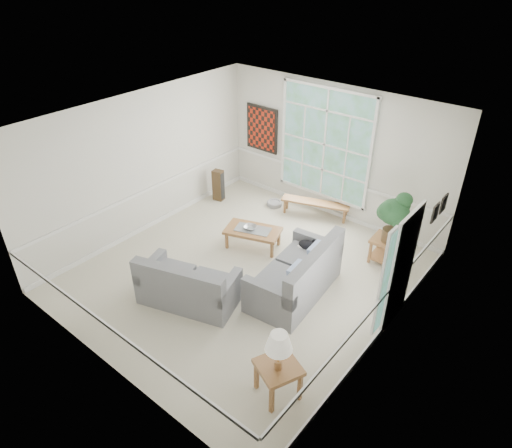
{
  "coord_description": "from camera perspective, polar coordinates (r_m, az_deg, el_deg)",
  "views": [
    {
      "loc": [
        4.53,
        -5.27,
        5.43
      ],
      "look_at": [
        0.1,
        0.2,
        1.05
      ],
      "focal_mm": 32.0,
      "sensor_mm": 36.0,
      "label": 1
    }
  ],
  "objects": [
    {
      "name": "wall_back",
      "position": [
        10.21,
        9.61,
        8.82
      ],
      "size": [
        5.5,
        0.02,
        3.0
      ],
      "primitive_type": "cube",
      "color": "silver",
      "rests_on": "ground"
    },
    {
      "name": "wall_frame_near",
      "position": [
        8.22,
        21.43,
        1.34
      ],
      "size": [
        0.04,
        0.26,
        0.32
      ],
      "primitive_type": "cube",
      "color": "black",
      "rests_on": "wall_right"
    },
    {
      "name": "wall_right",
      "position": [
        6.81,
        16.55,
        -4.91
      ],
      "size": [
        0.02,
        6.0,
        3.0
      ],
      "primitive_type": "cube",
      "color": "silver",
      "rests_on": "ground"
    },
    {
      "name": "floor",
      "position": [
        8.82,
        -1.33,
        -6.14
      ],
      "size": [
        5.5,
        6.0,
        0.01
      ],
      "primitive_type": "cube",
      "color": "#BFB8A1",
      "rests_on": "ground"
    },
    {
      "name": "ceiling",
      "position": [
        7.36,
        -1.62,
        12.6
      ],
      "size": [
        5.5,
        6.0,
        0.02
      ],
      "primitive_type": "cube",
      "color": "white",
      "rests_on": "ground"
    },
    {
      "name": "table_lamp",
      "position": [
        6.17,
        2.83,
        -15.68
      ],
      "size": [
        0.52,
        0.52,
        0.63
      ],
      "primitive_type": null,
      "rotation": [
        0.0,
        0.0,
        -0.67
      ],
      "color": "white",
      "rests_on": "side_table"
    },
    {
      "name": "floor_speaker",
      "position": [
        11.13,
        -4.74,
        4.85
      ],
      "size": [
        0.27,
        0.23,
        0.78
      ],
      "primitive_type": "cube",
      "rotation": [
        0.0,
        0.0,
        0.2
      ],
      "color": "#43301B",
      "rests_on": "floor"
    },
    {
      "name": "entry_door",
      "position": [
        7.55,
        17.66,
        -5.36
      ],
      "size": [
        0.08,
        0.9,
        2.1
      ],
      "primitive_type": "cube",
      "color": "white",
      "rests_on": "floor"
    },
    {
      "name": "window_back",
      "position": [
        10.22,
        8.6,
        9.83
      ],
      "size": [
        2.3,
        0.08,
        2.4
      ],
      "primitive_type": "cube",
      "color": "white",
      "rests_on": "wall_back"
    },
    {
      "name": "door_sidelight",
      "position": [
        7.01,
        15.72,
        -7.21
      ],
      "size": [
        0.08,
        0.26,
        1.9
      ],
      "primitive_type": "cube",
      "color": "white",
      "rests_on": "wall_right"
    },
    {
      "name": "side_table",
      "position": [
        6.66,
        2.77,
        -18.84
      ],
      "size": [
        0.73,
        0.73,
        0.56
      ],
      "primitive_type": "cube",
      "rotation": [
        0.0,
        0.0,
        -0.42
      ],
      "color": "brown",
      "rests_on": "floor"
    },
    {
      "name": "wall_art",
      "position": [
        11.14,
        0.73,
        11.8
      ],
      "size": [
        0.9,
        0.06,
        1.1
      ],
      "primitive_type": "cube",
      "color": "#62190D",
      "rests_on": "wall_back"
    },
    {
      "name": "coffee_table",
      "position": [
        9.42,
        -0.39,
        -1.76
      ],
      "size": [
        1.26,
        0.95,
        0.42
      ],
      "primitive_type": "cube",
      "rotation": [
        0.0,
        0.0,
        0.34
      ],
      "color": "brown",
      "rests_on": "floor"
    },
    {
      "name": "pet_bed",
      "position": [
        10.99,
        2.32,
        2.59
      ],
      "size": [
        0.41,
        0.41,
        0.11
      ],
      "primitive_type": "cylinder",
      "rotation": [
        0.0,
        0.0,
        0.07
      ],
      "color": "gray",
      "rests_on": "floor"
    },
    {
      "name": "loveseat_right",
      "position": [
        8.09,
        4.85,
        -5.66
      ],
      "size": [
        1.17,
        1.99,
        1.03
      ],
      "primitive_type": "cube",
      "rotation": [
        0.0,
        0.0,
        0.1
      ],
      "color": "slate",
      "rests_on": "floor"
    },
    {
      "name": "loveseat_front",
      "position": [
        8.02,
        -8.43,
        -6.9
      ],
      "size": [
        1.86,
        1.33,
        0.91
      ],
      "primitive_type": "cube",
      "rotation": [
        0.0,
        0.0,
        0.31
      ],
      "color": "slate",
      "rests_on": "floor"
    },
    {
      "name": "window_bench",
      "position": [
        10.58,
        7.38,
        1.89
      ],
      "size": [
        1.58,
        0.81,
        0.36
      ],
      "primitive_type": "cube",
      "rotation": [
        0.0,
        0.0,
        0.34
      ],
      "color": "brown",
      "rests_on": "floor"
    },
    {
      "name": "end_table",
      "position": [
        9.32,
        15.78,
        -3.15
      ],
      "size": [
        0.55,
        0.55,
        0.53
      ],
      "primitive_type": "cube",
      "rotation": [
        0.0,
        0.0,
        0.05
      ],
      "color": "brown",
      "rests_on": "floor"
    },
    {
      "name": "wall_left",
      "position": [
        9.81,
        -13.92,
        7.31
      ],
      "size": [
        0.02,
        6.0,
        3.0
      ],
      "primitive_type": "cube",
      "color": "silver",
      "rests_on": "ground"
    },
    {
      "name": "houseplant",
      "position": [
        8.86,
        16.75,
        0.79
      ],
      "size": [
        0.65,
        0.65,
        1.05
      ],
      "primitive_type": null,
      "rotation": [
        0.0,
        0.0,
        0.07
      ],
      "color": "#1F4926",
      "rests_on": "end_table"
    },
    {
      "name": "cat",
      "position": [
        8.56,
        6.42,
        -2.6
      ],
      "size": [
        0.41,
        0.34,
        0.17
      ],
      "primitive_type": "ellipsoid",
      "rotation": [
        0.0,
        0.0,
        0.27
      ],
      "color": "black",
      "rests_on": "loveseat_right"
    },
    {
      "name": "wall_frame_far",
      "position": [
        8.57,
        22.35,
        2.39
      ],
      "size": [
        0.04,
        0.26,
        0.32
      ],
      "primitive_type": "cube",
      "color": "black",
      "rests_on": "wall_right"
    },
    {
      "name": "wall_front",
      "position": [
        6.41,
        -19.24,
        -8.06
      ],
      "size": [
        5.5,
        0.02,
        3.0
      ],
      "primitive_type": "cube",
      "color": "silver",
      "rests_on": "ground"
    },
    {
      "name": "pewter_bowl",
      "position": [
        9.31,
        -0.71,
        -0.41
      ],
      "size": [
        0.36,
        0.36,
        0.08
      ],
      "primitive_type": "imported",
      "rotation": [
        0.0,
        0.0,
        0.16
      ],
      "color": "gray",
      "rests_on": "coffee_table"
    }
  ]
}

